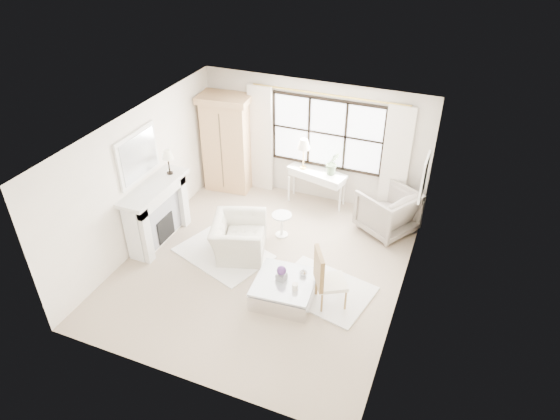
{
  "coord_description": "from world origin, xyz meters",
  "views": [
    {
      "loc": [
        3.01,
        -6.57,
        6.02
      ],
      "look_at": [
        0.26,
        0.2,
        1.21
      ],
      "focal_mm": 32.0,
      "sensor_mm": 36.0,
      "label": 1
    }
  ],
  "objects_px": {
    "club_armchair": "(239,237)",
    "coffee_table": "(285,290)",
    "armoire": "(227,143)",
    "console_table": "(316,187)"
  },
  "relations": [
    {
      "from": "armoire",
      "to": "club_armchair",
      "type": "relative_size",
      "value": 2.02
    },
    {
      "from": "club_armchair",
      "to": "coffee_table",
      "type": "xyz_separation_m",
      "value": [
        1.28,
        -0.84,
        -0.18
      ]
    },
    {
      "from": "console_table",
      "to": "coffee_table",
      "type": "relative_size",
      "value": 1.27
    },
    {
      "from": "console_table",
      "to": "armoire",
      "type": "bearing_deg",
      "value": -163.6
    },
    {
      "from": "armoire",
      "to": "console_table",
      "type": "height_order",
      "value": "armoire"
    },
    {
      "from": "console_table",
      "to": "coffee_table",
      "type": "distance_m",
      "value": 3.17
    },
    {
      "from": "coffee_table",
      "to": "console_table",
      "type": "bearing_deg",
      "value": 93.95
    },
    {
      "from": "armoire",
      "to": "club_armchair",
      "type": "height_order",
      "value": "armoire"
    },
    {
      "from": "armoire",
      "to": "coffee_table",
      "type": "xyz_separation_m",
      "value": [
        2.59,
        -3.02,
        -0.96
      ]
    },
    {
      "from": "console_table",
      "to": "club_armchair",
      "type": "bearing_deg",
      "value": -95.58
    }
  ]
}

